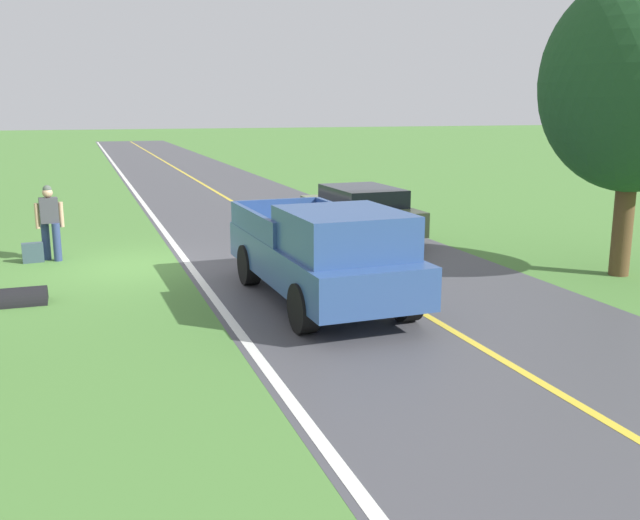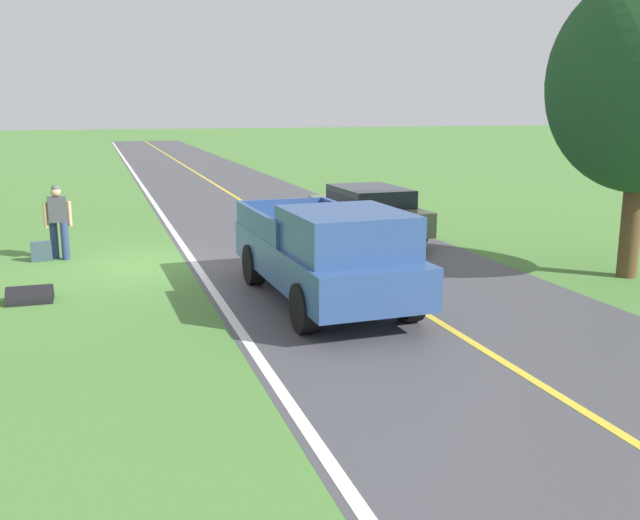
{
  "view_description": "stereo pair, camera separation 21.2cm",
  "coord_description": "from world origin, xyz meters",
  "px_view_note": "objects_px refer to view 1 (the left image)",
  "views": [
    {
      "loc": [
        1.14,
        15.75,
        3.49
      ],
      "look_at": [
        -2.01,
        6.71,
        1.39
      ],
      "focal_mm": 39.28,
      "sensor_mm": 36.0,
      "label": 1
    },
    {
      "loc": [
        0.94,
        15.82,
        3.49
      ],
      "look_at": [
        -2.01,
        6.71,
        1.39
      ],
      "focal_mm": 39.28,
      "sensor_mm": 36.0,
      "label": 2
    }
  ],
  "objects_px": {
    "pickup_truck_passing": "(325,251)",
    "hitchhiker_walking": "(49,218)",
    "suitcase_carried": "(33,253)",
    "sedan_near_oncoming": "(360,211)",
    "tree_far_side_near": "(636,84)"
  },
  "relations": [
    {
      "from": "hitchhiker_walking",
      "to": "pickup_truck_passing",
      "type": "height_order",
      "value": "pickup_truck_passing"
    },
    {
      "from": "suitcase_carried",
      "to": "sedan_near_oncoming",
      "type": "distance_m",
      "value": 8.22
    },
    {
      "from": "hitchhiker_walking",
      "to": "suitcase_carried",
      "type": "height_order",
      "value": "hitchhiker_walking"
    },
    {
      "from": "tree_far_side_near",
      "to": "sedan_near_oncoming",
      "type": "distance_m",
      "value": 7.44
    },
    {
      "from": "suitcase_carried",
      "to": "sedan_near_oncoming",
      "type": "bearing_deg",
      "value": 86.4
    },
    {
      "from": "suitcase_carried",
      "to": "sedan_near_oncoming",
      "type": "relative_size",
      "value": 0.1
    },
    {
      "from": "pickup_truck_passing",
      "to": "hitchhiker_walking",
      "type": "bearing_deg",
      "value": -49.56
    },
    {
      "from": "pickup_truck_passing",
      "to": "sedan_near_oncoming",
      "type": "bearing_deg",
      "value": -117.96
    },
    {
      "from": "suitcase_carried",
      "to": "pickup_truck_passing",
      "type": "distance_m",
      "value": 7.53
    },
    {
      "from": "hitchhiker_walking",
      "to": "tree_far_side_near",
      "type": "distance_m",
      "value": 12.99
    },
    {
      "from": "hitchhiker_walking",
      "to": "tree_far_side_near",
      "type": "xyz_separation_m",
      "value": [
        -11.38,
        5.52,
        2.96
      ]
    },
    {
      "from": "sedan_near_oncoming",
      "to": "suitcase_carried",
      "type": "bearing_deg",
      "value": 1.99
    },
    {
      "from": "tree_far_side_near",
      "to": "pickup_truck_passing",
      "type": "bearing_deg",
      "value": 0.37
    },
    {
      "from": "hitchhiker_walking",
      "to": "sedan_near_oncoming",
      "type": "xyz_separation_m",
      "value": [
        -7.79,
        -0.16,
        -0.23
      ]
    },
    {
      "from": "pickup_truck_passing",
      "to": "tree_far_side_near",
      "type": "bearing_deg",
      "value": -179.63
    }
  ]
}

